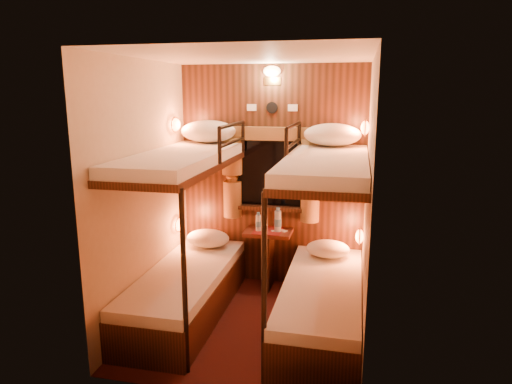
% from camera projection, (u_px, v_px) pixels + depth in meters
% --- Properties ---
extents(floor, '(2.10, 2.10, 0.00)m').
position_uv_depth(floor, '(250.00, 324.00, 4.24)').
color(floor, '#340E0E').
rests_on(floor, ground).
extents(ceiling, '(2.10, 2.10, 0.00)m').
position_uv_depth(ceiling, '(249.00, 56.00, 3.73)').
color(ceiling, silver).
rests_on(ceiling, wall_back).
extents(wall_back, '(2.40, 0.00, 2.40)m').
position_uv_depth(wall_back, '(272.00, 177.00, 4.99)').
color(wall_back, '#C6B293').
rests_on(wall_back, floor).
extents(wall_front, '(2.40, 0.00, 2.40)m').
position_uv_depth(wall_front, '(213.00, 234.00, 2.98)').
color(wall_front, '#C6B293').
rests_on(wall_front, floor).
extents(wall_left, '(0.00, 2.40, 2.40)m').
position_uv_depth(wall_left, '(144.00, 193.00, 4.20)').
color(wall_left, '#C6B293').
rests_on(wall_left, floor).
extents(wall_right, '(0.00, 2.40, 2.40)m').
position_uv_depth(wall_right, '(367.00, 204.00, 3.77)').
color(wall_right, '#C6B293').
rests_on(wall_right, floor).
extents(back_panel, '(2.00, 0.03, 2.40)m').
position_uv_depth(back_panel, '(272.00, 177.00, 4.97)').
color(back_panel, black).
rests_on(back_panel, floor).
extents(bunk_left, '(0.72, 1.90, 1.82)m').
position_uv_depth(bunk_left, '(185.00, 259.00, 4.33)').
color(bunk_left, black).
rests_on(bunk_left, floor).
extents(bunk_right, '(0.72, 1.90, 1.82)m').
position_uv_depth(bunk_right, '(323.00, 271.00, 4.05)').
color(bunk_right, black).
rests_on(bunk_right, floor).
extents(window, '(1.00, 0.12, 0.79)m').
position_uv_depth(window, '(271.00, 180.00, 4.95)').
color(window, black).
rests_on(window, back_panel).
extents(curtains, '(1.10, 0.22, 1.00)m').
position_uv_depth(curtains, '(271.00, 173.00, 4.90)').
color(curtains, brown).
rests_on(curtains, back_panel).
extents(back_fixtures, '(0.54, 0.09, 0.48)m').
position_uv_depth(back_fixtures, '(272.00, 79.00, 4.71)').
color(back_fixtures, black).
rests_on(back_fixtures, back_panel).
extents(reading_lamps, '(2.00, 0.20, 1.25)m').
position_uv_depth(reading_lamps, '(266.00, 179.00, 4.64)').
color(reading_lamps, '#FC5F25').
rests_on(reading_lamps, wall_left).
extents(table, '(0.50, 0.34, 0.66)m').
position_uv_depth(table, '(268.00, 251.00, 4.96)').
color(table, '#592514').
rests_on(table, floor).
extents(bottle_left, '(0.06, 0.06, 0.21)m').
position_uv_depth(bottle_left, '(258.00, 223.00, 4.88)').
color(bottle_left, '#99BFE5').
rests_on(bottle_left, table).
extents(bottle_right, '(0.08, 0.08, 0.27)m').
position_uv_depth(bottle_right, '(278.00, 221.00, 4.85)').
color(bottle_right, '#99BFE5').
rests_on(bottle_right, table).
extents(sachet_a, '(0.11, 0.10, 0.01)m').
position_uv_depth(sachet_a, '(283.00, 231.00, 4.89)').
color(sachet_a, silver).
rests_on(sachet_a, table).
extents(sachet_b, '(0.08, 0.08, 0.01)m').
position_uv_depth(sachet_b, '(274.00, 231.00, 4.89)').
color(sachet_b, silver).
rests_on(sachet_b, table).
extents(pillow_lower_left, '(0.48, 0.34, 0.19)m').
position_uv_depth(pillow_lower_left, '(208.00, 238.00, 4.97)').
color(pillow_lower_left, silver).
rests_on(pillow_lower_left, bunk_left).
extents(pillow_lower_right, '(0.44, 0.32, 0.17)m').
position_uv_depth(pillow_lower_right, '(328.00, 249.00, 4.66)').
color(pillow_lower_right, silver).
rests_on(pillow_lower_right, bunk_right).
extents(pillow_upper_left, '(0.59, 0.42, 0.23)m').
position_uv_depth(pillow_upper_left, '(208.00, 131.00, 4.82)').
color(pillow_upper_left, silver).
rests_on(pillow_upper_left, bunk_left).
extents(pillow_upper_right, '(0.57, 0.41, 0.22)m').
position_uv_depth(pillow_upper_right, '(332.00, 135.00, 4.50)').
color(pillow_upper_right, silver).
rests_on(pillow_upper_right, bunk_right).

